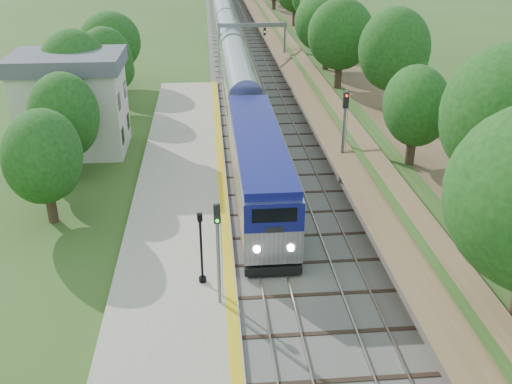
{
  "coord_description": "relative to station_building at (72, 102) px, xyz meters",
  "views": [
    {
      "loc": [
        -3.1,
        -15.47,
        17.16
      ],
      "look_at": [
        -0.5,
        14.72,
        2.8
      ],
      "focal_mm": 40.0,
      "sensor_mm": 36.0,
      "label": 1
    }
  ],
  "objects": [
    {
      "name": "platform",
      "position": [
        8.8,
        -14.0,
        -3.9
      ],
      "size": [
        6.4,
        68.0,
        0.38
      ],
      "primitive_type": "cube",
      "color": "#9F9380",
      "rests_on": "ground"
    },
    {
      "name": "signal_gantry",
      "position": [
        16.47,
        24.99,
        0.73
      ],
      "size": [
        8.4,
        0.38,
        6.2
      ],
      "color": "slate",
      "rests_on": "ground"
    },
    {
      "name": "train",
      "position": [
        14.0,
        41.48,
        -1.74
      ],
      "size": [
        3.14,
        125.75,
        4.62
      ],
      "color": "black",
      "rests_on": "trackbed"
    },
    {
      "name": "trees_behind_platform",
      "position": [
        2.83,
        -9.33,
        0.44
      ],
      "size": [
        7.82,
        53.32,
        7.21
      ],
      "color": "#332316",
      "rests_on": "ground"
    },
    {
      "name": "signal_farside",
      "position": [
        20.2,
        -8.58,
        0.18
      ],
      "size": [
        0.37,
        0.3,
        6.8
      ],
      "color": "slate",
      "rests_on": "ground"
    },
    {
      "name": "station_building",
      "position": [
        0.0,
        0.0,
        0.0
      ],
      "size": [
        8.6,
        6.6,
        8.0
      ],
      "color": "beige",
      "rests_on": "ground"
    },
    {
      "name": "trackbed",
      "position": [
        16.0,
        30.0,
        -4.02
      ],
      "size": [
        9.5,
        170.0,
        0.28
      ],
      "color": "#4C4944",
      "rests_on": "ground"
    },
    {
      "name": "embankment",
      "position": [
        24.35,
        30.0,
        -2.14
      ],
      "size": [
        10.64,
        170.0,
        11.7
      ],
      "color": "brown",
      "rests_on": "ground"
    },
    {
      "name": "lamppost_far",
      "position": [
        10.27,
        -20.71,
        -1.95
      ],
      "size": [
        0.39,
        0.39,
        3.94
      ],
      "color": "black",
      "rests_on": "platform"
    },
    {
      "name": "yellow_stripe",
      "position": [
        11.65,
        -14.0,
        -3.7
      ],
      "size": [
        0.55,
        68.0,
        0.01
      ],
      "primitive_type": "cube",
      "color": "gold",
      "rests_on": "platform"
    },
    {
      "name": "signal_platform",
      "position": [
        11.1,
        -22.53,
        -0.38
      ],
      "size": [
        0.32,
        0.25,
        5.41
      ],
      "color": "slate",
      "rests_on": "platform"
    }
  ]
}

